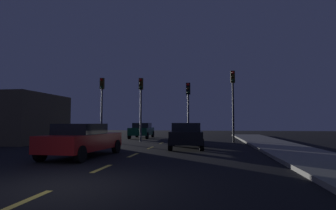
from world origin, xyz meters
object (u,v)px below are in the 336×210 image
traffic_signal_far_right (233,93)px  traffic_signal_center_left (141,97)px  car_adjacent_lane (83,140)px  car_oncoming_far (142,130)px  car_stopped_ahead (186,135)px  traffic_signal_center_right (188,100)px  traffic_signal_far_left (102,97)px

traffic_signal_far_right → traffic_signal_center_left: bearing=-180.0°
car_adjacent_lane → car_oncoming_far: 14.99m
traffic_signal_far_right → car_stopped_ahead: 6.80m
car_oncoming_far → traffic_signal_center_right: bearing=-45.9°
traffic_signal_center_left → traffic_signal_far_right: bearing=0.0°
traffic_signal_center_left → traffic_signal_center_right: bearing=-0.0°
traffic_signal_far_left → traffic_signal_far_right: 10.32m
traffic_signal_center_left → car_oncoming_far: (-1.12, 5.00, -2.74)m
car_stopped_ahead → car_adjacent_lane: size_ratio=0.90×
traffic_signal_center_right → traffic_signal_far_right: size_ratio=0.84×
traffic_signal_center_right → traffic_signal_far_right: bearing=0.0°
traffic_signal_center_left → car_stopped_ahead: (4.00, -5.27, -2.74)m
traffic_signal_center_left → car_stopped_ahead: size_ratio=1.20×
car_stopped_ahead → car_oncoming_far: (-5.11, 10.26, -0.00)m
traffic_signal_center_right → car_stopped_ahead: (0.26, -5.27, -2.45)m
traffic_signal_far_left → car_oncoming_far: 6.10m
car_stopped_ahead → traffic_signal_center_right: bearing=92.9°
traffic_signal_far_right → car_adjacent_lane: bearing=-125.9°
traffic_signal_center_left → traffic_signal_center_right: 3.74m
traffic_signal_far_left → car_adjacent_lane: (3.10, -9.96, -2.80)m
traffic_signal_center_left → traffic_signal_far_right: 7.10m
traffic_signal_far_right → traffic_signal_far_left: bearing=-180.0°
traffic_signal_far_left → traffic_signal_center_left: bearing=-0.0°
traffic_signal_center_left → car_oncoming_far: traffic_signal_center_left is taller
traffic_signal_center_right → car_oncoming_far: size_ratio=1.04×
car_oncoming_far → car_adjacent_lane: bearing=-86.2°
traffic_signal_far_left → car_oncoming_far: (2.10, 4.99, -2.79)m
car_adjacent_lane → car_stopped_ahead: bearing=48.7°
traffic_signal_far_right → car_adjacent_lane: 12.66m
traffic_signal_far_right → car_oncoming_far: (-8.22, 4.99, -2.99)m
traffic_signal_center_left → car_adjacent_lane: bearing=-90.7°
car_oncoming_far → car_stopped_ahead: bearing=-63.5°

